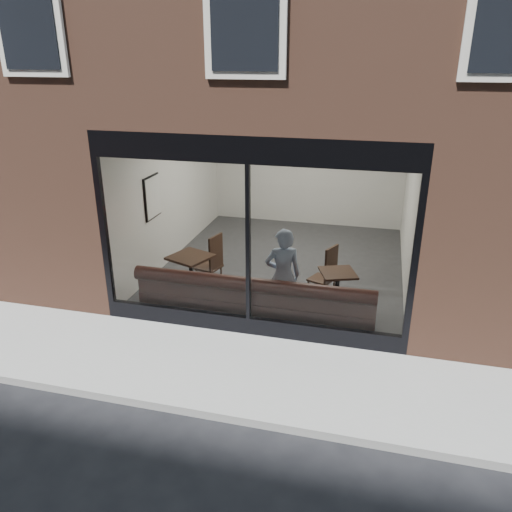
% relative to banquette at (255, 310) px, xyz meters
% --- Properties ---
extents(ground, '(120.00, 120.00, 0.00)m').
position_rel_banquette_xyz_m(ground, '(0.00, -2.45, -0.23)').
color(ground, black).
rests_on(ground, ground).
extents(sidewalk_near, '(40.00, 2.00, 0.01)m').
position_rel_banquette_xyz_m(sidewalk_near, '(0.00, -1.45, -0.22)').
color(sidewalk_near, gray).
rests_on(sidewalk_near, ground).
extents(kerb_near, '(40.00, 0.10, 0.12)m').
position_rel_banquette_xyz_m(kerb_near, '(0.00, -2.50, -0.17)').
color(kerb_near, gray).
rests_on(kerb_near, ground).
extents(host_building_pier_left, '(2.50, 12.00, 3.20)m').
position_rel_banquette_xyz_m(host_building_pier_left, '(-3.75, 5.55, 1.38)').
color(host_building_pier_left, brown).
rests_on(host_building_pier_left, ground).
extents(host_building_pier_right, '(2.50, 12.00, 3.20)m').
position_rel_banquette_xyz_m(host_building_pier_right, '(3.75, 5.55, 1.38)').
color(host_building_pier_right, brown).
rests_on(host_building_pier_right, ground).
extents(host_building_backfill, '(5.00, 6.00, 3.20)m').
position_rel_banquette_xyz_m(host_building_backfill, '(0.00, 8.55, 1.38)').
color(host_building_backfill, brown).
rests_on(host_building_backfill, ground).
extents(cafe_floor, '(6.00, 6.00, 0.00)m').
position_rel_banquette_xyz_m(cafe_floor, '(0.00, 2.55, -0.21)').
color(cafe_floor, '#2D2D30').
rests_on(cafe_floor, ground).
extents(cafe_ceiling, '(6.00, 6.00, 0.00)m').
position_rel_banquette_xyz_m(cafe_ceiling, '(0.00, 2.55, 2.97)').
color(cafe_ceiling, white).
rests_on(cafe_ceiling, host_building_upper).
extents(cafe_wall_back, '(5.00, 0.00, 5.00)m').
position_rel_banquette_xyz_m(cafe_wall_back, '(0.00, 5.54, 1.37)').
color(cafe_wall_back, silver).
rests_on(cafe_wall_back, ground).
extents(cafe_wall_left, '(0.00, 6.00, 6.00)m').
position_rel_banquette_xyz_m(cafe_wall_left, '(-2.49, 2.55, 1.37)').
color(cafe_wall_left, silver).
rests_on(cafe_wall_left, ground).
extents(cafe_wall_right, '(0.00, 6.00, 6.00)m').
position_rel_banquette_xyz_m(cafe_wall_right, '(2.49, 2.55, 1.37)').
color(cafe_wall_right, silver).
rests_on(cafe_wall_right, ground).
extents(storefront_kick, '(5.00, 0.10, 0.30)m').
position_rel_banquette_xyz_m(storefront_kick, '(0.00, -0.40, -0.08)').
color(storefront_kick, black).
rests_on(storefront_kick, ground).
extents(storefront_header, '(5.00, 0.10, 0.40)m').
position_rel_banquette_xyz_m(storefront_header, '(0.00, -0.40, 2.77)').
color(storefront_header, black).
rests_on(storefront_header, host_building_upper).
extents(storefront_mullion, '(0.06, 0.10, 2.50)m').
position_rel_banquette_xyz_m(storefront_mullion, '(0.00, -0.40, 1.32)').
color(storefront_mullion, black).
rests_on(storefront_mullion, storefront_kick).
extents(storefront_glass, '(4.80, 0.00, 4.80)m').
position_rel_banquette_xyz_m(storefront_glass, '(0.00, -0.43, 1.33)').
color(storefront_glass, white).
rests_on(storefront_glass, storefront_kick).
extents(banquette, '(4.00, 0.55, 0.45)m').
position_rel_banquette_xyz_m(banquette, '(0.00, 0.00, 0.00)').
color(banquette, '#371714').
rests_on(banquette, cafe_floor).
extents(person, '(0.70, 0.57, 1.66)m').
position_rel_banquette_xyz_m(person, '(0.44, 0.17, 0.61)').
color(person, '#9DB0D2').
rests_on(person, cafe_floor).
extents(cafe_table_left, '(0.90, 0.90, 0.04)m').
position_rel_banquette_xyz_m(cafe_table_left, '(-1.45, 0.79, 0.52)').
color(cafe_table_left, black).
rests_on(cafe_table_left, cafe_floor).
extents(cafe_table_right, '(0.75, 0.75, 0.04)m').
position_rel_banquette_xyz_m(cafe_table_right, '(1.30, 0.74, 0.52)').
color(cafe_table_right, black).
rests_on(cafe_table_right, cafe_floor).
extents(cafe_chair_left, '(0.55, 0.55, 0.04)m').
position_rel_banquette_xyz_m(cafe_chair_left, '(-1.36, 1.53, 0.01)').
color(cafe_chair_left, black).
rests_on(cafe_chair_left, cafe_floor).
extents(cafe_chair_right, '(0.56, 0.56, 0.04)m').
position_rel_banquette_xyz_m(cafe_chair_right, '(0.95, 1.49, 0.01)').
color(cafe_chair_right, black).
rests_on(cafe_chair_right, cafe_floor).
extents(wall_poster, '(0.02, 0.60, 0.79)m').
position_rel_banquette_xyz_m(wall_poster, '(-2.45, 1.48, 1.42)').
color(wall_poster, white).
rests_on(wall_poster, cafe_wall_left).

